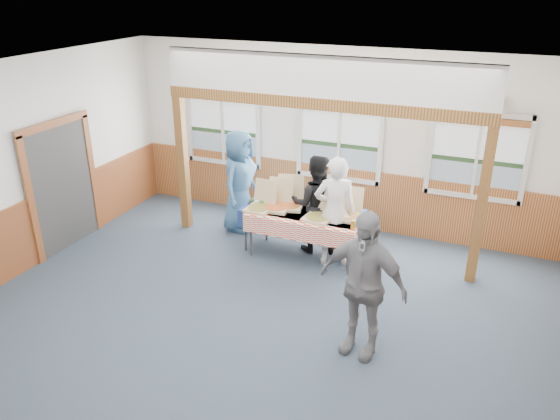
# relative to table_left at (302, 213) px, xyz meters

# --- Properties ---
(floor) EXTENTS (8.00, 8.00, 0.00)m
(floor) POSITION_rel_table_left_xyz_m (0.19, -2.17, -0.70)
(floor) COLOR #293342
(floor) RESTS_ON ground
(ceiling) EXTENTS (8.00, 8.00, 0.00)m
(ceiling) POSITION_rel_table_left_xyz_m (0.19, -2.17, 2.50)
(ceiling) COLOR white
(ceiling) RESTS_ON wall_back
(wall_back) EXTENTS (8.00, 0.00, 8.00)m
(wall_back) POSITION_rel_table_left_xyz_m (0.19, 1.33, 0.90)
(wall_back) COLOR silver
(wall_back) RESTS_ON floor
(wall_front) EXTENTS (8.00, 0.00, 8.00)m
(wall_front) POSITION_rel_table_left_xyz_m (0.19, -5.67, 0.90)
(wall_front) COLOR silver
(wall_front) RESTS_ON floor
(wall_left) EXTENTS (0.00, 8.00, 8.00)m
(wall_left) POSITION_rel_table_left_xyz_m (-3.81, -2.17, 0.90)
(wall_left) COLOR silver
(wall_left) RESTS_ON floor
(wainscot_back) EXTENTS (7.98, 0.05, 1.10)m
(wainscot_back) POSITION_rel_table_left_xyz_m (0.19, 1.30, -0.15)
(wainscot_back) COLOR brown
(wainscot_back) RESTS_ON floor
(wainscot_left) EXTENTS (0.05, 6.98, 1.10)m
(wainscot_left) POSITION_rel_table_left_xyz_m (-3.78, -2.17, -0.15)
(wainscot_left) COLOR brown
(wainscot_left) RESTS_ON floor
(cased_opening) EXTENTS (0.06, 1.30, 2.10)m
(cased_opening) POSITION_rel_table_left_xyz_m (-3.77, -1.27, 0.35)
(cased_opening) COLOR #353535
(cased_opening) RESTS_ON wall_left
(window_left) EXTENTS (1.56, 0.10, 1.46)m
(window_left) POSITION_rel_table_left_xyz_m (-2.11, 1.28, 0.98)
(window_left) COLOR silver
(window_left) RESTS_ON wall_back
(window_mid) EXTENTS (1.56, 0.10, 1.46)m
(window_mid) POSITION_rel_table_left_xyz_m (0.19, 1.28, 0.98)
(window_mid) COLOR silver
(window_mid) RESTS_ON wall_back
(window_right) EXTENTS (1.56, 0.10, 1.46)m
(window_right) POSITION_rel_table_left_xyz_m (2.49, 1.28, 0.98)
(window_right) COLOR silver
(window_right) RESTS_ON wall_back
(post_left) EXTENTS (0.15, 0.15, 2.40)m
(post_left) POSITION_rel_table_left_xyz_m (-2.31, 0.13, 0.50)
(post_left) COLOR #553312
(post_left) RESTS_ON floor
(post_right) EXTENTS (0.15, 0.15, 2.40)m
(post_right) POSITION_rel_table_left_xyz_m (2.69, 0.13, 0.50)
(post_right) COLOR #553312
(post_right) RESTS_ON floor
(cross_beam) EXTENTS (5.15, 0.18, 0.18)m
(cross_beam) POSITION_rel_table_left_xyz_m (0.19, 0.13, 1.79)
(cross_beam) COLOR #553312
(cross_beam) RESTS_ON post_left
(table_left) EXTENTS (2.00, 0.99, 0.76)m
(table_left) POSITION_rel_table_left_xyz_m (0.00, 0.00, 0.00)
(table_left) COLOR #353535
(table_left) RESTS_ON floor
(table_right) EXTENTS (2.00, 1.44, 0.76)m
(table_right) POSITION_rel_table_left_xyz_m (0.11, -0.15, -0.00)
(table_right) COLOR #353535
(table_right) RESTS_ON floor
(pizza_box_a) EXTENTS (0.46, 0.54, 0.45)m
(pizza_box_a) POSITION_rel_table_left_xyz_m (-0.40, -0.11, 0.12)
(pizza_box_a) COLOR #CFBD8A
(pizza_box_a) RESTS_ON table_left
(pizza_box_b) EXTENTS (0.43, 0.50, 0.41)m
(pizza_box_b) POSITION_rel_table_left_xyz_m (0.35, 0.16, 0.12)
(pizza_box_b) COLOR #CFBD8A
(pizza_box_b) RESTS_ON table_left
(pizza_box_c) EXTENTS (0.43, 0.51, 0.44)m
(pizza_box_c) POSITION_rel_table_left_xyz_m (-0.64, -0.25, 0.12)
(pizza_box_c) COLOR #CFBD8A
(pizza_box_c) RESTS_ON table_right
(pizza_box_d) EXTENTS (0.55, 0.62, 0.47)m
(pizza_box_d) POSITION_rel_table_left_xyz_m (-0.26, 0.04, 0.12)
(pizza_box_d) COLOR #CFBD8A
(pizza_box_d) RESTS_ON table_right
(pizza_box_e) EXTENTS (0.46, 0.55, 0.45)m
(pizza_box_e) POSITION_rel_table_left_xyz_m (0.36, -0.23, 0.12)
(pizza_box_e) COLOR #CFBD8A
(pizza_box_e) RESTS_ON table_right
(pizza_box_f) EXTENTS (0.42, 0.51, 0.44)m
(pizza_box_f) POSITION_rel_table_left_xyz_m (0.75, -0.01, 0.12)
(pizza_box_f) COLOR #CFBD8A
(pizza_box_f) RESTS_ON table_right
(veggie_tray) EXTENTS (0.41, 0.41, 0.09)m
(veggie_tray) POSITION_rel_table_left_xyz_m (-0.75, -0.00, 0.09)
(veggie_tray) COLOR black
(veggie_tray) RESTS_ON table_left
(drink_glass) EXTENTS (0.07, 0.07, 0.15)m
(drink_glass) POSITION_rel_table_left_xyz_m (0.96, -0.40, 0.13)
(drink_glass) COLOR #A46F1B
(drink_glass) RESTS_ON table_right
(woman_white) EXTENTS (0.76, 0.64, 1.79)m
(woman_white) POSITION_rel_table_left_xyz_m (0.60, -0.17, 0.19)
(woman_white) COLOR white
(woman_white) RESTS_ON floor
(woman_black) EXTENTS (0.96, 0.85, 1.66)m
(woman_black) POSITION_rel_table_left_xyz_m (0.16, 0.16, 0.13)
(woman_black) COLOR black
(woman_black) RESTS_ON floor
(man_blue) EXTENTS (0.61, 0.92, 1.83)m
(man_blue) POSITION_rel_table_left_xyz_m (-1.36, 0.43, 0.21)
(man_blue) COLOR #376089
(man_blue) RESTS_ON floor
(person_grey) EXTENTS (1.16, 0.65, 1.88)m
(person_grey) POSITION_rel_table_left_xyz_m (1.56, -2.17, 0.23)
(person_grey) COLOR slate
(person_grey) RESTS_ON floor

